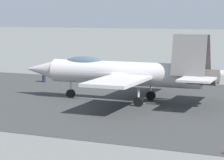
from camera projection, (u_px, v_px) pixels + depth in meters
The scene contains 4 objects.
ground_plane at pixel (117, 101), 41.55m from camera, with size 400.00×400.00×0.00m, color slate.
runway_strip at pixel (117, 101), 41.54m from camera, with size 240.00×26.00×0.02m.
fighter_jet at pixel (124, 72), 40.78m from camera, with size 17.13×14.21×5.63m.
crew_person at pixel (44, 75), 52.76m from camera, with size 0.36×0.69×1.62m.
Camera 1 is at (-16.09, 37.68, 7.13)m, focal length 80.30 mm.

